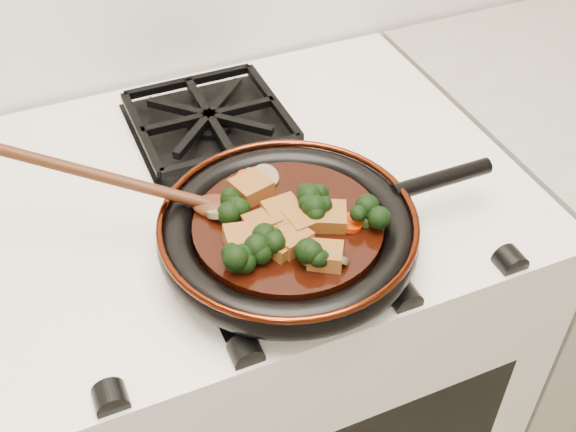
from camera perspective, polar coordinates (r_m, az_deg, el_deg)
name	(u,v)px	position (r m, az deg, el deg)	size (l,w,h in m)	color
stove	(253,370)	(1.35, -2.80, -12.05)	(0.76, 0.60, 0.90)	white
burner_grate_front	(280,240)	(0.91, -0.60, -1.87)	(0.23, 0.23, 0.03)	black
burner_grate_back	(210,121)	(1.11, -6.22, 7.50)	(0.23, 0.23, 0.03)	black
skillet	(290,231)	(0.88, 0.14, -1.20)	(0.44, 0.32, 0.05)	black
braising_sauce	(288,229)	(0.87, 0.00, -1.01)	(0.23, 0.23, 0.02)	black
tofu_cube_0	(243,240)	(0.83, -3.57, -1.91)	(0.04, 0.04, 0.02)	brown
tofu_cube_1	(263,225)	(0.85, -1.99, -0.69)	(0.04, 0.04, 0.02)	brown
tofu_cube_2	(303,220)	(0.86, 1.20, -0.35)	(0.04, 0.04, 0.02)	brown
tofu_cube_3	(288,223)	(0.85, 0.04, -0.58)	(0.04, 0.04, 0.02)	brown
tofu_cube_4	(284,215)	(0.86, -0.30, 0.07)	(0.04, 0.05, 0.02)	brown
tofu_cube_5	(251,189)	(0.90, -2.91, 2.18)	(0.04, 0.04, 0.02)	brown
tofu_cube_6	(330,218)	(0.86, 3.31, -0.13)	(0.04, 0.04, 0.02)	brown
tofu_cube_7	(268,234)	(0.84, -1.57, -1.45)	(0.04, 0.04, 0.02)	brown
tofu_cube_8	(326,256)	(0.82, 2.99, -3.19)	(0.04, 0.04, 0.02)	brown
tofu_cube_9	(292,240)	(0.83, 0.29, -1.94)	(0.04, 0.04, 0.02)	brown
tofu_cube_10	(282,245)	(0.83, -0.51, -2.27)	(0.04, 0.04, 0.02)	brown
tofu_cube_11	(282,234)	(0.84, -0.46, -1.40)	(0.04, 0.04, 0.02)	brown
broccoli_floret_0	(236,206)	(0.88, -4.09, 0.82)	(0.06, 0.06, 0.05)	black
broccoli_floret_1	(265,243)	(0.83, -1.80, -2.16)	(0.06, 0.06, 0.05)	black
broccoli_floret_2	(367,218)	(0.86, 6.26, -0.19)	(0.06, 0.06, 0.05)	black
broccoli_floret_3	(313,200)	(0.88, 2.02, 1.31)	(0.06, 0.06, 0.06)	black
broccoli_floret_4	(232,261)	(0.81, -4.43, -3.55)	(0.06, 0.06, 0.05)	black
broccoli_floret_5	(322,211)	(0.86, 2.69, 0.37)	(0.06, 0.06, 0.05)	black
broccoli_floret_6	(308,256)	(0.81, 1.56, -3.19)	(0.06, 0.06, 0.05)	black
carrot_coin_0	(317,250)	(0.83, 2.27, -2.74)	(0.03, 0.03, 0.01)	red
carrot_coin_1	(277,234)	(0.85, -0.91, -1.45)	(0.03, 0.03, 0.01)	red
carrot_coin_2	(247,180)	(0.92, -3.25, 2.89)	(0.03, 0.03, 0.01)	red
carrot_coin_3	(349,223)	(0.86, 4.86, -0.56)	(0.03, 0.03, 0.01)	red
mushroom_slice_0	(335,257)	(0.82, 3.70, -3.25)	(0.03, 0.03, 0.01)	#7C6648
mushroom_slice_1	(255,180)	(0.92, -2.60, 2.86)	(0.04, 0.04, 0.01)	#7C6648
mushroom_slice_2	(265,177)	(0.92, -1.83, 3.10)	(0.03, 0.03, 0.01)	#7C6648
mushroom_slice_3	(243,258)	(0.82, -3.60, -3.31)	(0.04, 0.04, 0.01)	#7C6648
mushroom_slice_4	(221,211)	(0.88, -5.35, 0.41)	(0.04, 0.04, 0.01)	#7C6648
wooden_spoon	(146,188)	(0.89, -11.13, 2.20)	(0.16, 0.11, 0.28)	#46200F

